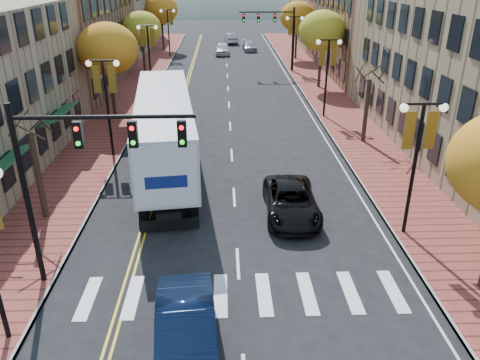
{
  "coord_description": "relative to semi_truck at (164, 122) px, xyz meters",
  "views": [
    {
      "loc": [
        -0.49,
        -11.84,
        10.94
      ],
      "look_at": [
        0.21,
        7.32,
        2.2
      ],
      "focal_mm": 35.0,
      "sensor_mm": 36.0,
      "label": 1
    }
  ],
  "objects": [
    {
      "name": "ground",
      "position": [
        3.99,
        -14.88,
        -2.61
      ],
      "size": [
        200.0,
        200.0,
        0.0
      ],
      "primitive_type": "plane",
      "color": "black",
      "rests_on": "ground"
    },
    {
      "name": "sidewalk_left",
      "position": [
        -5.01,
        17.62,
        -2.54
      ],
      "size": [
        4.0,
        85.0,
        0.15
      ],
      "primitive_type": "cube",
      "color": "brown",
      "rests_on": "ground"
    },
    {
      "name": "sidewalk_right",
      "position": [
        12.99,
        17.62,
        -2.54
      ],
      "size": [
        4.0,
        85.0,
        0.15
      ],
      "primitive_type": "cube",
      "color": "brown",
      "rests_on": "ground"
    },
    {
      "name": "building_left_mid",
      "position": [
        -13.01,
        21.12,
        2.89
      ],
      "size": [
        12.0,
        24.0,
        11.0
      ],
      "primitive_type": "cube",
      "color": "brown",
      "rests_on": "ground"
    },
    {
      "name": "building_left_far",
      "position": [
        -13.01,
        46.12,
        2.14
      ],
      "size": [
        12.0,
        26.0,
        9.5
      ],
      "primitive_type": "cube",
      "color": "#9E8966",
      "rests_on": "ground"
    },
    {
      "name": "building_right_mid",
      "position": [
        22.49,
        27.12,
        2.39
      ],
      "size": [
        15.0,
        24.0,
        10.0
      ],
      "primitive_type": "cube",
      "color": "brown",
      "rests_on": "ground"
    },
    {
      "name": "building_right_far",
      "position": [
        22.49,
        49.12,
        2.89
      ],
      "size": [
        15.0,
        20.0,
        11.0
      ],
      "primitive_type": "cube",
      "color": "#9E8966",
      "rests_on": "ground"
    },
    {
      "name": "tree_left_a",
      "position": [
        -5.01,
        -6.88,
        -0.36
      ],
      "size": [
        0.28,
        0.28,
        4.2
      ],
      "color": "#382619",
      "rests_on": "sidewalk_left"
    },
    {
      "name": "tree_left_b",
      "position": [
        -5.01,
        9.12,
        2.83
      ],
      "size": [
        4.48,
        4.48,
        7.21
      ],
      "color": "#382619",
      "rests_on": "sidewalk_left"
    },
    {
      "name": "tree_left_c",
      "position": [
        -5.01,
        25.12,
        2.44
      ],
      "size": [
        4.16,
        4.16,
        6.69
      ],
      "color": "#382619",
      "rests_on": "sidewalk_left"
    },
    {
      "name": "tree_left_d",
      "position": [
        -5.01,
        43.12,
        2.99
      ],
      "size": [
        4.61,
        4.61,
        7.42
      ],
      "color": "#382619",
      "rests_on": "sidewalk_left"
    },
    {
      "name": "tree_right_b",
      "position": [
        12.99,
        3.12,
        -0.36
      ],
      "size": [
        0.28,
        0.28,
        4.2
      ],
      "color": "#382619",
      "rests_on": "sidewalk_right"
    },
    {
      "name": "tree_right_c",
      "position": [
        12.99,
        19.12,
        2.83
      ],
      "size": [
        4.48,
        4.48,
        7.21
      ],
      "color": "#382619",
      "rests_on": "sidewalk_right"
    },
    {
      "name": "tree_right_d",
      "position": [
        12.99,
        35.12,
        2.68
      ],
      "size": [
        4.35,
        4.35,
        7.0
      ],
      "color": "#382619",
      "rests_on": "sidewalk_right"
    },
    {
      "name": "lamp_left_b",
      "position": [
        -3.51,
        1.12,
        1.68
      ],
      "size": [
        1.96,
        0.36,
        6.05
      ],
      "color": "black",
      "rests_on": "ground"
    },
    {
      "name": "lamp_left_c",
      "position": [
        -3.51,
        19.12,
        1.68
      ],
      "size": [
        1.96,
        0.36,
        6.05
      ],
      "color": "black",
      "rests_on": "ground"
    },
    {
      "name": "lamp_left_d",
      "position": [
        -3.51,
        37.12,
        1.68
      ],
      "size": [
        1.96,
        0.36,
        6.05
      ],
      "color": "black",
      "rests_on": "ground"
    },
    {
      "name": "lamp_right_a",
      "position": [
        11.49,
        -8.88,
        1.68
      ],
      "size": [
        1.96,
        0.36,
        6.05
      ],
      "color": "black",
      "rests_on": "ground"
    },
    {
      "name": "lamp_right_b",
      "position": [
        11.49,
        9.12,
        1.68
      ],
      "size": [
        1.96,
        0.36,
        6.05
      ],
      "color": "black",
      "rests_on": "ground"
    },
    {
      "name": "lamp_right_c",
      "position": [
        11.49,
        27.12,
        1.68
      ],
      "size": [
        1.96,
        0.36,
        6.05
      ],
      "color": "black",
      "rests_on": "ground"
    },
    {
      "name": "traffic_mast_near",
      "position": [
        -1.49,
        -11.88,
        2.31
      ],
      "size": [
        6.1,
        0.35,
        7.0
      ],
      "color": "black",
      "rests_on": "ground"
    },
    {
      "name": "traffic_mast_far",
      "position": [
        9.47,
        27.12,
        2.31
      ],
      "size": [
        6.1,
        0.34,
        7.0
      ],
      "color": "black",
      "rests_on": "ground"
    },
    {
      "name": "semi_truck",
      "position": [
        0.0,
        0.0,
        0.0
      ],
      "size": [
        4.94,
        18.09,
        4.47
      ],
      "rotation": [
        0.0,
        0.0,
        0.12
      ],
      "color": "black",
      "rests_on": "ground"
    },
    {
      "name": "navy_sedan",
      "position": [
        2.26,
        -15.71,
        -1.76
      ],
      "size": [
        2.23,
        5.29,
        1.7
      ],
      "primitive_type": "imported",
      "rotation": [
        0.0,
        0.0,
        0.09
      ],
      "color": "black",
      "rests_on": "ground"
    },
    {
      "name": "black_suv",
      "position": [
        6.68,
        -6.89,
        -1.88
      ],
      "size": [
        2.54,
        5.34,
        1.47
      ],
      "primitive_type": "imported",
      "rotation": [
        0.0,
        0.0,
        -0.02
      ],
      "color": "black",
      "rests_on": "ground"
    },
    {
      "name": "car_far_white",
      "position": [
        3.49,
        38.99,
        -1.82
      ],
      "size": [
        1.89,
        4.65,
        1.58
      ],
      "primitive_type": "imported",
      "rotation": [
        0.0,
        0.0,
        -0.01
      ],
      "color": "silver",
      "rests_on": "ground"
    },
    {
      "name": "car_far_silver",
      "position": [
        7.38,
        42.21,
        -1.95
      ],
      "size": [
        2.03,
        4.63,
        1.33
      ],
      "primitive_type": "imported",
      "rotation": [
        0.0,
        0.0,
        0.04
      ],
      "color": "#95959B",
      "rests_on": "ground"
    },
    {
      "name": "car_far_oncoming",
      "position": [
        4.85,
        49.34,
        -1.82
      ],
      "size": [
        2.27,
        4.98,
        1.58
      ],
      "primitive_type": "imported",
      "rotation": [
        0.0,
        0.0,
        3.27
      ],
      "color": "#A1A1A9",
      "rests_on": "ground"
    }
  ]
}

